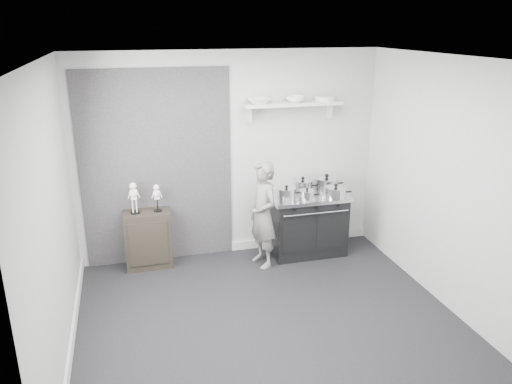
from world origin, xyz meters
The scene contains 16 objects.
ground centered at (0.00, 0.00, 0.00)m, with size 4.00×4.00×0.00m, color black.
room_shell centered at (-0.09, 0.15, 1.64)m, with size 4.02×3.62×2.71m.
wall_shelf centered at (0.80, 1.68, 2.01)m, with size 1.30×0.26×0.24m.
stove centered at (0.98, 1.48, 0.42)m, with size 1.04×0.65×0.83m.
side_cabinet centered at (-1.14, 1.61, 0.37)m, with size 0.57×0.34×0.75m, color black.
child centered at (0.30, 1.27, 0.69)m, with size 0.51×0.33×1.39m, color slate.
pot_front_left centered at (0.66, 1.41, 0.91)m, with size 0.32×0.24×0.18m.
pot_back_left centered at (0.95, 1.61, 0.92)m, with size 0.35×0.27×0.21m.
pot_back_right centered at (1.30, 1.61, 0.92)m, with size 0.40×0.32×0.23m.
pot_front_right centered at (1.29, 1.28, 0.91)m, with size 0.37×0.28×0.19m.
pot_front_center centered at (0.90, 1.30, 0.90)m, with size 0.28×0.20×0.16m.
skeleton_full centered at (-1.27, 1.61, 0.98)m, with size 0.13×0.08×0.46m, color silver, non-canonical shape.
skeleton_torso centered at (-0.99, 1.61, 0.95)m, with size 0.11×0.07×0.41m, color silver, non-canonical shape.
bowl_large centered at (0.35, 1.67, 2.08)m, with size 0.30×0.30×0.07m, color white.
bowl_small centered at (0.84, 1.67, 2.08)m, with size 0.25×0.25×0.08m, color white.
plate_stack centered at (1.24, 1.67, 2.07)m, with size 0.26×0.26×0.06m, color silver.
Camera 1 is at (-1.32, -4.40, 3.00)m, focal length 35.00 mm.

